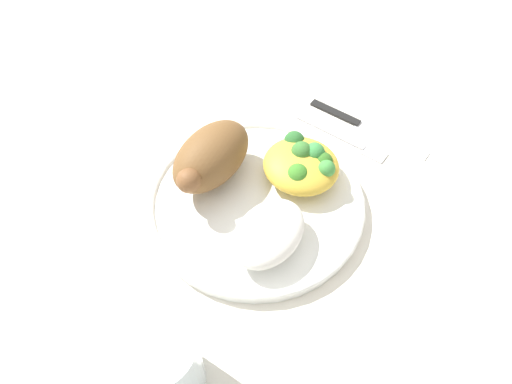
% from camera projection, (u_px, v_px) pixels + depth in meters
% --- Properties ---
extents(ground_plane, '(2.00, 2.00, 0.00)m').
position_uv_depth(ground_plane, '(256.00, 206.00, 0.58)').
color(ground_plane, white).
extents(plate, '(0.27, 0.27, 0.02)m').
position_uv_depth(plate, '(256.00, 201.00, 0.57)').
color(plate, white).
rests_on(plate, ground_plane).
extents(roasted_chicken, '(0.13, 0.07, 0.07)m').
position_uv_depth(roasted_chicken, '(209.00, 158.00, 0.56)').
color(roasted_chicken, brown).
rests_on(roasted_chicken, plate).
extents(rice_pile, '(0.10, 0.07, 0.04)m').
position_uv_depth(rice_pile, '(269.00, 233.00, 0.51)').
color(rice_pile, white).
rests_on(rice_pile, plate).
extents(mac_cheese_with_broccoli, '(0.09, 0.10, 0.05)m').
position_uv_depth(mac_cheese_with_broccoli, '(302.00, 164.00, 0.57)').
color(mac_cheese_with_broccoli, gold).
rests_on(mac_cheese_with_broccoli, plate).
extents(fork, '(0.02, 0.14, 0.01)m').
position_uv_depth(fork, '(346.00, 139.00, 0.65)').
color(fork, '#B2B2B7').
rests_on(fork, ground_plane).
extents(knife, '(0.02, 0.19, 0.01)m').
position_uv_depth(knife, '(356.00, 122.00, 0.67)').
color(knife, black).
rests_on(knife, ground_plane).
extents(water_glass, '(0.07, 0.07, 0.09)m').
position_uv_depth(water_glass, '(164.00, 364.00, 0.42)').
color(water_glass, silver).
rests_on(water_glass, ground_plane).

